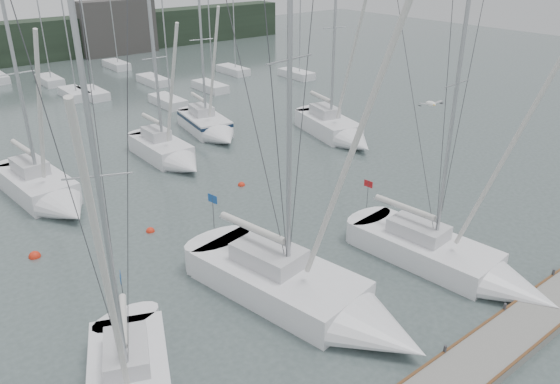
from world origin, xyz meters
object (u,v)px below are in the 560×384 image
(sailboat_near_center, at_px, (323,302))
(sailboat_mid_d, at_px, (211,128))
(buoy_b, at_px, (241,185))
(buoy_a, at_px, (150,231))
(buoy_c, at_px, (35,257))
(sailboat_mid_e, at_px, (339,132))
(sailboat_near_right, at_px, (465,266))
(sailboat_mid_b, at_px, (48,194))
(sailboat_mid_c, at_px, (170,155))

(sailboat_near_center, distance_m, sailboat_mid_d, 23.94)
(sailboat_mid_d, distance_m, buoy_b, 10.23)
(sailboat_near_center, relative_size, buoy_a, 37.75)
(sailboat_near_center, relative_size, buoy_c, 29.98)
(buoy_c, bearing_deg, sailboat_mid_d, 31.47)
(sailboat_mid_d, distance_m, buoy_c, 19.46)
(buoy_b, relative_size, buoy_c, 0.78)
(sailboat_near_center, relative_size, sailboat_mid_d, 1.43)
(sailboat_mid_d, xyz_separation_m, buoy_c, (-16.59, -10.15, -0.61))
(sailboat_mid_d, xyz_separation_m, sailboat_mid_e, (7.12, -7.06, 0.02))
(sailboat_near_right, distance_m, sailboat_mid_b, 23.20)
(sailboat_near_right, height_order, sailboat_mid_e, sailboat_near_right)
(sailboat_mid_c, distance_m, buoy_c, 13.19)
(sailboat_mid_c, xyz_separation_m, buoy_a, (-5.65, -8.11, -0.60))
(sailboat_mid_d, height_order, buoy_b, sailboat_mid_d)
(sailboat_mid_d, bearing_deg, sailboat_near_center, -101.70)
(buoy_c, bearing_deg, sailboat_near_center, -57.11)
(sailboat_near_right, xyz_separation_m, sailboat_mid_d, (1.79, 24.28, 0.07))
(sailboat_mid_d, xyz_separation_m, buoy_b, (-3.80, -9.48, -0.61))
(sailboat_mid_b, height_order, buoy_b, sailboat_mid_b)
(sailboat_near_right, bearing_deg, buoy_c, 130.53)
(sailboat_near_center, relative_size, sailboat_mid_c, 1.49)
(sailboat_near_center, bearing_deg, sailboat_mid_e, 33.63)
(sailboat_near_center, bearing_deg, sailboat_near_right, -26.15)
(sailboat_near_right, bearing_deg, sailboat_mid_e, 56.83)
(sailboat_mid_e, distance_m, buoy_a, 18.66)
(buoy_a, bearing_deg, sailboat_near_center, -78.23)
(sailboat_mid_e, xyz_separation_m, buoy_a, (-18.15, -4.31, -0.63))
(sailboat_mid_e, xyz_separation_m, buoy_b, (-10.91, -2.43, -0.63))
(sailboat_near_center, height_order, buoy_a, sailboat_near_center)
(sailboat_near_center, distance_m, buoy_a, 11.17)
(sailboat_near_center, bearing_deg, sailboat_mid_c, 69.75)
(sailboat_mid_b, height_order, buoy_a, sailboat_mid_b)
(sailboat_mid_c, relative_size, buoy_a, 25.40)
(sailboat_mid_c, bearing_deg, buoy_c, -147.85)
(sailboat_mid_b, height_order, sailboat_mid_e, sailboat_mid_e)
(sailboat_mid_c, distance_m, sailboat_mid_d, 6.28)
(sailboat_near_center, xyz_separation_m, buoy_a, (-2.28, 10.92, -0.62))
(buoy_a, relative_size, buoy_c, 0.79)
(sailboat_near_right, bearing_deg, sailboat_mid_b, 116.11)
(sailboat_near_right, distance_m, sailboat_mid_c, 21.33)
(sailboat_near_right, xyz_separation_m, sailboat_mid_b, (-12.27, 19.69, 0.09))
(sailboat_near_center, xyz_separation_m, sailboat_mid_b, (-5.31, 17.69, 0.01))
(buoy_b, bearing_deg, sailboat_mid_d, 68.18)
(sailboat_mid_e, relative_size, buoy_b, 30.27)
(buoy_a, xyz_separation_m, buoy_b, (7.23, 1.88, 0.00))
(sailboat_near_right, height_order, sailboat_mid_c, sailboat_near_right)
(sailboat_mid_e, relative_size, buoy_c, 23.72)
(sailboat_mid_b, xyz_separation_m, buoy_c, (-2.54, -5.57, -0.63))
(sailboat_mid_d, bearing_deg, sailboat_mid_e, -35.00)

